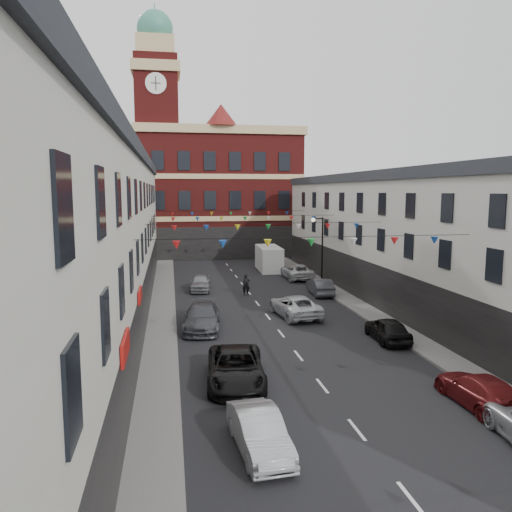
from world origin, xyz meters
TOP-DOWN VIEW (x-y plane):
  - ground at (0.00, 0.00)m, footprint 160.00×160.00m
  - pavement_left at (-6.90, 2.00)m, footprint 1.80×64.00m
  - pavement_right at (6.90, 2.00)m, footprint 1.80×64.00m
  - terrace_left at (-11.78, 1.00)m, footprint 8.40×56.00m
  - terrace_right at (11.78, 1.00)m, footprint 8.40×56.00m
  - civic_building at (0.00, 37.95)m, footprint 20.60×13.30m
  - clock_tower at (-7.50, 35.00)m, footprint 5.60×5.60m
  - distant_hill at (-4.00, 62.00)m, footprint 40.00×14.00m
  - street_lamp at (6.55, 14.00)m, footprint 1.10×0.36m
  - car_left_b at (-3.60, -12.82)m, footprint 1.72×4.05m
  - car_left_c at (-3.60, -7.10)m, footprint 2.87×5.41m
  - car_left_d at (-4.47, 1.73)m, footprint 2.69×5.39m
  - car_left_e at (-3.83, 13.53)m, footprint 2.11×4.22m
  - car_right_c at (5.37, -10.95)m, footprint 1.85×4.40m
  - car_right_d at (5.50, -2.39)m, footprint 1.77×4.00m
  - car_right_e at (5.50, 10.21)m, footprint 1.69×4.21m
  - car_right_f at (5.50, 17.67)m, footprint 2.39×5.15m
  - moving_car at (1.80, 3.82)m, footprint 2.93×5.38m
  - white_van at (3.89, 23.19)m, footprint 2.39×5.76m
  - pedestrian at (-0.39, 10.99)m, footprint 0.66×0.46m

SIDE VIEW (x-z plane):
  - ground at x=0.00m, z-range 0.00..0.00m
  - pavement_left at x=-6.90m, z-range 0.00..0.15m
  - pavement_right at x=6.90m, z-range 0.00..0.15m
  - car_right_c at x=5.37m, z-range 0.00..1.27m
  - car_left_b at x=-3.60m, z-range 0.00..1.30m
  - car_right_d at x=5.50m, z-range 0.00..1.34m
  - car_right_e at x=5.50m, z-range 0.00..1.36m
  - car_left_e at x=-3.83m, z-range 0.00..1.38m
  - car_right_f at x=5.50m, z-range 0.00..1.43m
  - moving_car at x=1.80m, z-range 0.00..1.43m
  - car_left_c at x=-3.60m, z-range 0.00..1.45m
  - car_left_d at x=-4.47m, z-range 0.00..1.50m
  - pedestrian at x=-0.39m, z-range 0.00..1.71m
  - white_van at x=3.89m, z-range 0.00..2.51m
  - street_lamp at x=6.55m, z-range 0.90..6.90m
  - terrace_right at x=11.78m, z-range 0.00..9.70m
  - distant_hill at x=-4.00m, z-range 0.00..10.00m
  - terrace_left at x=-11.78m, z-range 0.00..10.70m
  - civic_building at x=0.00m, z-range -1.11..17.39m
  - clock_tower at x=-7.50m, z-range -0.07..29.93m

